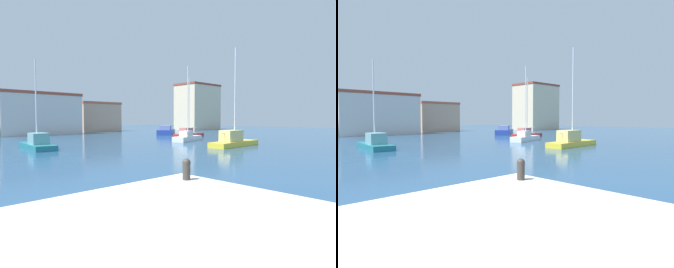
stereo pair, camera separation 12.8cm
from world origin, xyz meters
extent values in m
plane|color=navy|center=(15.00, 20.00, 0.00)|extent=(160.00, 160.00, 0.00)
cylinder|color=#38332D|center=(1.65, -1.78, 1.38)|extent=(0.22, 0.22, 0.49)
sphere|color=#38332D|center=(1.65, -1.78, 1.62)|extent=(0.23, 0.23, 0.23)
cube|color=#1E707A|center=(5.30, 21.12, 0.25)|extent=(2.43, 6.83, 0.50)
cube|color=#6B9CA2|center=(5.25, 20.51, 1.02)|extent=(1.60, 2.33, 1.04)
cylinder|color=silver|center=(5.30, 21.12, 4.48)|extent=(0.12, 0.12, 7.96)
cube|color=#B22823|center=(29.26, 23.35, 0.27)|extent=(6.31, 2.58, 0.54)
cube|color=#C4716E|center=(28.53, 23.25, 1.01)|extent=(2.11, 1.58, 0.94)
cylinder|color=silver|center=(29.26, 23.35, 4.96)|extent=(0.12, 0.12, 8.83)
cylinder|color=silver|center=(30.35, 23.50, 1.44)|extent=(2.14, 0.37, 0.08)
cube|color=gold|center=(21.19, 9.55, 0.27)|extent=(7.02, 2.20, 0.54)
cube|color=#DFCD77|center=(20.54, 9.52, 1.12)|extent=(2.66, 1.47, 1.16)
cylinder|color=silver|center=(21.19, 9.55, 5.36)|extent=(0.12, 0.12, 9.65)
cylinder|color=silver|center=(19.94, 9.49, 1.44)|extent=(2.43, 0.20, 0.08)
cube|color=white|center=(22.96, 17.82, 0.32)|extent=(5.88, 3.16, 0.63)
cube|color=silver|center=(22.57, 17.70, 0.98)|extent=(2.06, 1.58, 0.69)
cylinder|color=silver|center=(22.96, 17.82, 5.14)|extent=(0.12, 0.12, 9.01)
cube|color=#233D93|center=(31.63, 31.18, 0.46)|extent=(7.44, 6.93, 0.93)
cube|color=#6E7DB1|center=(30.89, 30.53, 1.32)|extent=(3.41, 3.29, 0.78)
cube|color=beige|center=(14.05, 45.84, 3.54)|extent=(13.64, 5.91, 7.09)
cube|color=#9E4733|center=(14.05, 45.84, 7.34)|extent=(13.91, 6.03, 0.50)
cube|color=tan|center=(28.56, 51.44, 3.08)|extent=(9.41, 6.52, 6.17)
cube|color=#B25B42|center=(28.56, 51.44, 6.42)|extent=(9.60, 6.65, 0.50)
cube|color=beige|center=(54.77, 43.54, 5.85)|extent=(10.89, 7.39, 11.70)
cube|color=brown|center=(54.77, 43.54, 11.95)|extent=(11.10, 7.54, 0.50)
camera|label=1|loc=(-4.15, -7.17, 2.84)|focal=30.38mm
camera|label=2|loc=(-4.06, -7.26, 2.84)|focal=30.38mm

